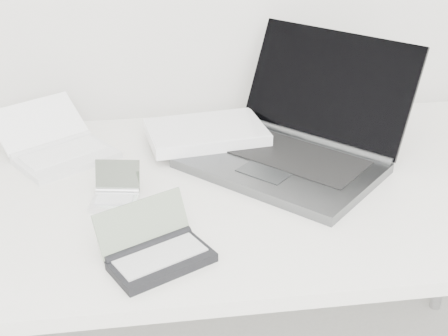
{
  "coord_description": "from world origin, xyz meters",
  "views": [
    {
      "loc": [
        -0.19,
        0.36,
        1.4
      ],
      "look_at": [
        -0.03,
        1.51,
        0.79
      ],
      "focal_mm": 50.0,
      "sensor_mm": 36.0,
      "label": 1
    }
  ],
  "objects": [
    {
      "name": "pda_silver",
      "position": [
        -0.26,
        1.51,
        0.75
      ],
      "size": [
        0.11,
        0.11,
        0.08
      ],
      "rotation": [
        0.0,
        0.0,
        -0.17
      ],
      "color": "white",
      "rests_on": "desk"
    },
    {
      "name": "desk",
      "position": [
        0.0,
        1.55,
        0.68
      ],
      "size": [
        1.6,
        0.8,
        0.73
      ],
      "color": "white",
      "rests_on": "ground"
    },
    {
      "name": "laptop_large",
      "position": [
        0.1,
        1.67,
        0.77
      ],
      "size": [
        0.64,
        0.59,
        0.27
      ],
      "rotation": [
        0.0,
        0.0,
        -0.79
      ],
      "color": "#525457",
      "rests_on": "desk"
    },
    {
      "name": "netbook_open_white",
      "position": [
        -0.4,
        1.75,
        0.75
      ],
      "size": [
        0.32,
        0.33,
        0.1
      ],
      "rotation": [
        0.0,
        0.0,
        0.58
      ],
      "color": "white",
      "rests_on": "desk"
    },
    {
      "name": "palmtop_charcoal",
      "position": [
        -0.18,
        1.28,
        0.75
      ],
      "size": [
        0.22,
        0.2,
        0.09
      ],
      "rotation": [
        0.0,
        0.0,
        0.47
      ],
      "color": "black",
      "rests_on": "desk"
    }
  ]
}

